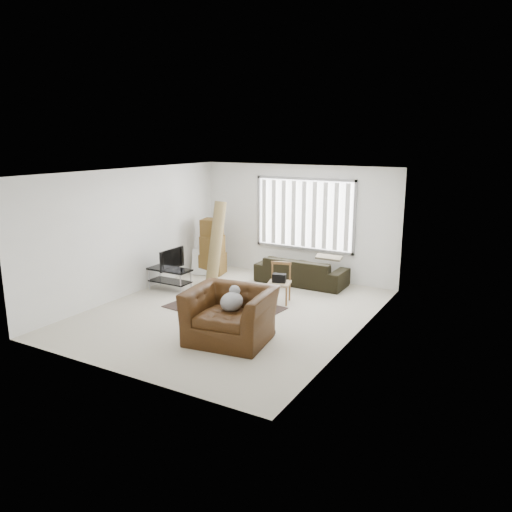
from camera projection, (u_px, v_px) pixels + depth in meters
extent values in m
plane|color=beige|center=(231.00, 312.00, 9.73)|extent=(6.00, 6.00, 0.00)
cube|color=white|center=(229.00, 172.00, 9.10)|extent=(5.00, 6.00, 0.02)
cube|color=white|center=(297.00, 222.00, 11.95)|extent=(5.00, 0.02, 2.70)
cube|color=white|center=(113.00, 284.00, 6.88)|extent=(5.00, 0.02, 2.70)
cube|color=white|center=(131.00, 232.00, 10.62)|extent=(0.02, 6.00, 2.70)
cube|color=white|center=(358.00, 260.00, 8.21)|extent=(0.02, 6.00, 2.70)
cube|color=white|center=(305.00, 214.00, 11.79)|extent=(2.40, 0.01, 1.60)
cube|color=gray|center=(304.00, 214.00, 11.77)|extent=(2.52, 0.06, 1.72)
cube|color=white|center=(304.00, 214.00, 11.74)|extent=(2.40, 0.02, 1.55)
cube|color=black|center=(224.00, 307.00, 9.96)|extent=(2.26, 1.64, 0.02)
cube|color=#4D0607|center=(224.00, 307.00, 9.96)|extent=(1.78, 1.15, 0.00)
cube|color=black|center=(170.00, 269.00, 11.03)|extent=(0.98, 0.44, 0.04)
cube|color=black|center=(170.00, 281.00, 11.09)|extent=(0.94, 0.41, 0.03)
cylinder|color=#B2B2B7|center=(149.00, 279.00, 11.13)|extent=(0.03, 0.03, 0.49)
cylinder|color=#B2B2B7|center=(181.00, 284.00, 10.71)|extent=(0.03, 0.03, 0.49)
cylinder|color=#B2B2B7|center=(160.00, 275.00, 11.45)|extent=(0.03, 0.03, 0.49)
cylinder|color=#B2B2B7|center=(191.00, 280.00, 11.02)|extent=(0.03, 0.03, 0.49)
imported|color=black|center=(169.00, 259.00, 10.97)|extent=(0.10, 0.79, 0.46)
cube|color=black|center=(231.00, 297.00, 9.98)|extent=(0.44, 0.44, 0.35)
cube|color=brown|center=(213.00, 264.00, 12.42)|extent=(0.65, 0.61, 0.51)
cube|color=brown|center=(212.00, 245.00, 12.27)|extent=(0.59, 0.55, 0.46)
cube|color=brown|center=(212.00, 227.00, 12.23)|extent=(0.54, 0.54, 0.41)
cube|color=silver|center=(202.00, 262.00, 12.29)|extent=(0.53, 0.30, 0.63)
cylinder|color=olive|center=(216.00, 242.00, 11.63)|extent=(0.36, 0.69, 1.89)
imported|color=black|center=(301.00, 267.00, 11.52)|extent=(2.10, 0.92, 0.81)
cube|color=#998464|center=(279.00, 283.00, 10.18)|extent=(0.54, 0.54, 0.05)
cylinder|color=brown|center=(268.00, 295.00, 10.09)|extent=(0.04, 0.04, 0.41)
cylinder|color=brown|center=(286.00, 296.00, 10.01)|extent=(0.04, 0.04, 0.41)
cylinder|color=brown|center=(272.00, 290.00, 10.45)|extent=(0.04, 0.04, 0.41)
cylinder|color=brown|center=(290.00, 291.00, 10.36)|extent=(0.04, 0.04, 0.41)
cube|color=brown|center=(281.00, 263.00, 10.28)|extent=(0.41, 0.15, 0.06)
cube|color=brown|center=(272.00, 271.00, 10.36)|extent=(0.05, 0.05, 0.41)
cube|color=brown|center=(290.00, 272.00, 10.27)|extent=(0.05, 0.05, 0.41)
cube|color=black|center=(279.00, 278.00, 10.15)|extent=(0.31, 0.23, 0.18)
imported|color=#391F0B|center=(230.00, 311.00, 8.26)|extent=(1.52, 1.37, 1.01)
ellipsoid|color=#59595B|center=(230.00, 303.00, 8.23)|extent=(0.33, 0.40, 0.25)
sphere|color=#59595B|center=(235.00, 291.00, 8.36)|extent=(0.19, 0.19, 0.19)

